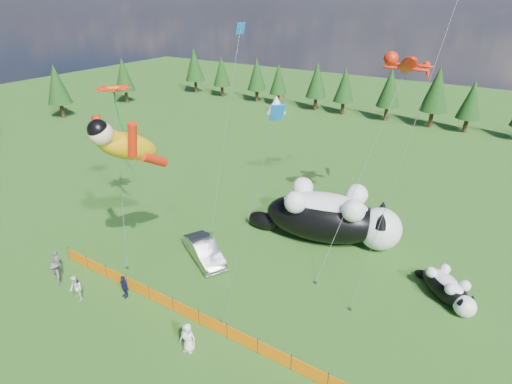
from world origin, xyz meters
TOP-DOWN VIEW (x-y plane):
  - ground at (0.00, 0.00)m, footprint 160.00×160.00m
  - safety_fence at (0.00, -3.00)m, footprint 22.06×0.06m
  - tree_line at (0.00, 45.00)m, footprint 90.00×4.00m
  - festival_tents at (11.00, 40.00)m, footprint 50.00×3.20m
  - cat_large at (3.85, 9.50)m, footprint 11.91×6.30m
  - cat_small at (12.82, 6.94)m, footprint 4.07×3.71m
  - car at (-2.71, 2.18)m, footprint 4.78×3.67m
  - spectator_a at (-10.30, -4.37)m, footprint 0.76×0.67m
  - spectator_b at (-6.80, -5.41)m, footprint 0.99×0.76m
  - spectator_c at (-4.52, -3.60)m, footprint 1.03×0.68m
  - spectator_d at (-9.21, -5.17)m, footprint 1.27×0.95m
  - spectator_e at (1.73, -4.79)m, footprint 1.02×0.79m
  - superhero_kite at (-4.84, -1.41)m, footprint 4.84×6.39m
  - gecko_kite at (7.02, 12.95)m, footprint 4.76×12.44m
  - flower_kite at (-9.82, 2.16)m, footprint 4.82×5.40m
  - diamond_kite_a at (-1.76, 5.58)m, footprint 0.77×4.79m
  - diamond_kite_c at (4.84, -1.38)m, footprint 3.44×1.53m

SIDE VIEW (x-z plane):
  - ground at x=0.00m, z-range 0.00..0.00m
  - safety_fence at x=0.00m, z-range -0.05..1.05m
  - car at x=-2.71m, z-range 0.00..1.51m
  - spectator_c at x=-4.52m, z-range 0.00..1.61m
  - cat_small at x=12.82m, z-range -0.04..1.73m
  - spectator_a at x=-10.30m, z-range 0.00..1.76m
  - spectator_d at x=-9.21m, z-range 0.00..1.76m
  - spectator_b at x=-6.80m, z-range 0.00..1.81m
  - spectator_e at x=1.73m, z-range 0.00..1.84m
  - festival_tents at x=11.00m, z-range 0.00..2.80m
  - cat_large at x=3.85m, z-range -0.11..4.25m
  - tree_line at x=0.00m, z-range 0.00..8.00m
  - superhero_kite at x=-4.84m, z-range 3.36..15.44m
  - flower_kite at x=-9.82m, z-range 5.19..17.60m
  - diamond_kite_c at x=4.84m, z-range 5.53..19.15m
  - gecko_kite at x=7.02m, z-range 5.12..20.92m
  - diamond_kite_a at x=-1.76m, z-range 6.42..22.70m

